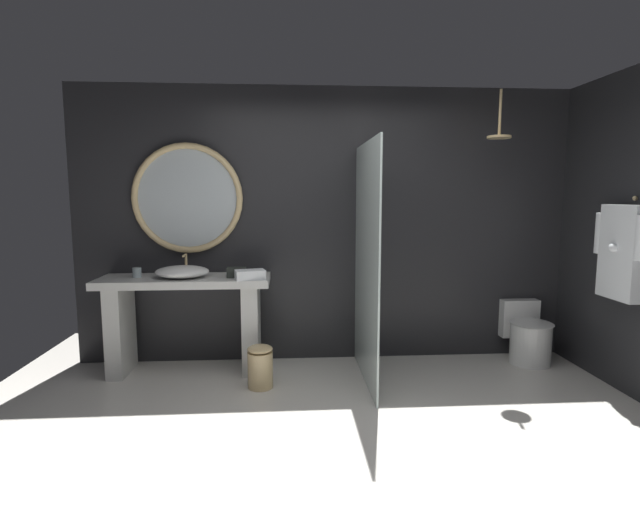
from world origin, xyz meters
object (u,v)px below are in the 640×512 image
Objects in this scene: toilet at (526,334)px; waste_bin at (260,366)px; folded_hand_towel at (250,275)px; vessel_sink at (182,272)px; tumbler_cup at (137,272)px; hanging_bathrobe at (622,248)px; rain_shower_head at (499,132)px; round_wall_mirror at (187,198)px; tissue_box at (236,272)px.

toilet is 2.58m from waste_bin.
toilet is at bearing 4.80° from folded_hand_towel.
toilet is (3.23, 0.09, -0.66)m from vessel_sink.
hanging_bathrobe is (3.96, -0.74, 0.27)m from tumbler_cup.
hanging_bathrobe reaches higher than folded_hand_towel.
tumbler_cup is at bearing 170.28° from folded_hand_towel.
rain_shower_head is 1.94m from toilet.
round_wall_mirror is 0.97m from folded_hand_towel.
folded_hand_towel is (0.59, -0.40, -0.65)m from round_wall_mirror.
toilet is (0.45, 0.21, -1.88)m from rain_shower_head.
round_wall_mirror is 3.47m from toilet.
rain_shower_head reaches higher than toilet.
waste_bin is (0.22, -0.39, -0.73)m from tissue_box.
vessel_sink is 3.03m from rain_shower_head.
tumbler_cup is 0.34× the size of folded_hand_towel.
vessel_sink reaches higher than tissue_box.
vessel_sink is 0.46× the size of round_wall_mirror.
hanging_bathrobe reaches higher than tumbler_cup.
hanging_bathrobe is (3.55, -0.69, 0.26)m from vessel_sink.
toilet is 2.32× the size of folded_hand_towel.
tumbler_cup is 1.03m from folded_hand_towel.
round_wall_mirror is at bearing 172.10° from rain_shower_head.
vessel_sink is 1.13× the size of rain_shower_head.
tissue_box is 3.16m from hanging_bathrobe.
tumbler_cup is 3.69m from toilet.
vessel_sink is 3.63m from hanging_bathrobe.
hanging_bathrobe is 1.26m from toilet.
hanging_bathrobe is 3.01m from folded_hand_towel.
tumbler_cup is at bearing 169.38° from hanging_bathrobe.
folded_hand_towel is at bearing -42.25° from tissue_box.
tissue_box is 0.20× the size of hanging_bathrobe.
toilet is at bearing 10.94° from waste_bin.
toilet is (-0.32, 0.79, -0.92)m from hanging_bathrobe.
vessel_sink is 1.30× the size of waste_bin.
rain_shower_head reaches higher than waste_bin.
toilet reaches higher than waste_bin.
waste_bin is at bearing -60.29° from tissue_box.
round_wall_mirror is 2.45× the size of rain_shower_head.
hanging_bathrobe is at bearing -67.70° from toilet.
rain_shower_head is 0.71× the size of toilet.
waste_bin is (-2.08, -0.28, -1.96)m from rain_shower_head.
tissue_box reaches higher than waste_bin.
round_wall_mirror is 2.81× the size of waste_bin.
toilet is 2.71m from folded_hand_towel.
hanging_bathrobe reaches higher than toilet.
round_wall_mirror is at bearing 164.74° from hanging_bathrobe.
tumbler_cup is 0.11× the size of hanging_bathrobe.
waste_bin is at bearing -169.06° from toilet.
round_wall_mirror is at bearing 135.78° from waste_bin.
vessel_sink is at bearing 168.21° from folded_hand_towel.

